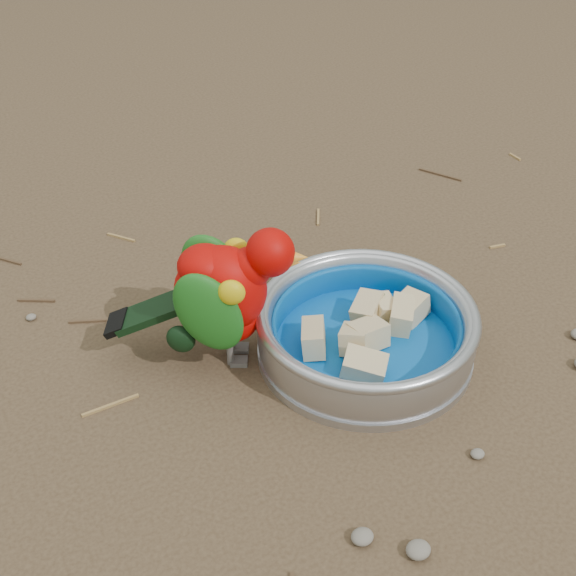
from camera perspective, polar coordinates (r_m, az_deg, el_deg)
ground at (r=0.86m, az=8.50°, el=-7.15°), size 60.00×60.00×0.00m
food_bowl at (r=0.89m, az=5.48°, el=-4.28°), size 0.24×0.24×0.02m
bowl_wall at (r=0.88m, az=5.59°, el=-2.80°), size 0.24×0.24×0.04m
fruit_wedges at (r=0.88m, az=5.57°, el=-3.15°), size 0.14×0.14×0.03m
lory_parrot at (r=0.84m, az=-4.52°, el=-0.85°), size 0.22×0.18×0.16m
ground_debris at (r=0.88m, az=3.66°, el=-5.40°), size 0.90×0.80×0.01m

